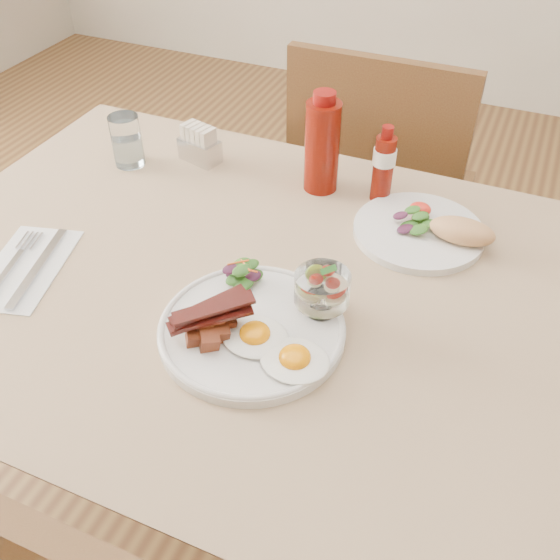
{
  "coord_description": "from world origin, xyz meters",
  "views": [
    {
      "loc": [
        0.3,
        -0.7,
        1.43
      ],
      "look_at": [
        0.03,
        -0.06,
        0.82
      ],
      "focal_mm": 40.0,
      "sensor_mm": 36.0,
      "label": 1
    }
  ],
  "objects": [
    {
      "name": "side_salad",
      "position": [
        -0.05,
        -0.03,
        0.78
      ],
      "size": [
        0.07,
        0.06,
        0.04
      ],
      "rotation": [
        0.0,
        0.0,
        0.26
      ],
      "color": "#1B4712",
      "rests_on": "main_plate"
    },
    {
      "name": "second_plate",
      "position": [
        0.2,
        0.22,
        0.77
      ],
      "size": [
        0.25,
        0.23,
        0.06
      ],
      "rotation": [
        0.0,
        0.0,
        0.34
      ],
      "color": "silver",
      "rests_on": "table"
    },
    {
      "name": "hot_sauce_bottle",
      "position": [
        0.08,
        0.31,
        0.83
      ],
      "size": [
        0.05,
        0.05,
        0.15
      ],
      "rotation": [
        0.0,
        0.0,
        -0.33
      ],
      "color": "#630F05",
      "rests_on": "table"
    },
    {
      "name": "table",
      "position": [
        0.0,
        0.0,
        0.66
      ],
      "size": [
        1.33,
        0.88,
        0.75
      ],
      "color": "brown",
      "rests_on": "ground"
    },
    {
      "name": "napkin_cutlery",
      "position": [
        -0.41,
        -0.13,
        0.75
      ],
      "size": [
        0.17,
        0.24,
        0.01
      ],
      "rotation": [
        0.0,
        0.0,
        0.26
      ],
      "color": "silver",
      "rests_on": "table"
    },
    {
      "name": "chair_far",
      "position": [
        0.0,
        0.66,
        0.52
      ],
      "size": [
        0.42,
        0.42,
        0.93
      ],
      "color": "brown",
      "rests_on": "ground"
    },
    {
      "name": "water_glass",
      "position": [
        -0.44,
        0.23,
        0.8
      ],
      "size": [
        0.06,
        0.06,
        0.11
      ],
      "color": "white",
      "rests_on": "table"
    },
    {
      "name": "sugar_caddy",
      "position": [
        -0.31,
        0.3,
        0.79
      ],
      "size": [
        0.1,
        0.07,
        0.08
      ],
      "rotation": [
        0.0,
        0.0,
        -0.26
      ],
      "color": "silver",
      "rests_on": "table"
    },
    {
      "name": "main_plate",
      "position": [
        0.01,
        -0.12,
        0.76
      ],
      "size": [
        0.28,
        0.28,
        0.02
      ],
      "primitive_type": "cylinder",
      "color": "silver",
      "rests_on": "table"
    },
    {
      "name": "ketchup_bottle",
      "position": [
        -0.04,
        0.3,
        0.85
      ],
      "size": [
        0.08,
        0.08,
        0.2
      ],
      "rotation": [
        0.0,
        0.0,
        0.3
      ],
      "color": "#630F05",
      "rests_on": "table"
    },
    {
      "name": "bacon_potato_pile",
      "position": [
        -0.04,
        -0.16,
        0.8
      ],
      "size": [
        0.11,
        0.11,
        0.06
      ],
      "rotation": [
        0.0,
        0.0,
        0.36
      ],
      "color": "brown",
      "rests_on": "main_plate"
    },
    {
      "name": "fruit_cup",
      "position": [
        0.09,
        -0.05,
        0.81
      ],
      "size": [
        0.08,
        0.08,
        0.08
      ],
      "rotation": [
        0.0,
        0.0,
        0.37
      ],
      "color": "white",
      "rests_on": "main_plate"
    },
    {
      "name": "fried_eggs",
      "position": [
        0.06,
        -0.15,
        0.78
      ],
      "size": [
        0.19,
        0.14,
        0.03
      ],
      "rotation": [
        0.0,
        0.0,
        0.36
      ],
      "color": "white",
      "rests_on": "main_plate"
    }
  ]
}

